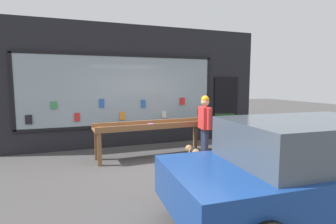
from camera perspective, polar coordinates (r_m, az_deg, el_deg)
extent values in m
plane|color=#474444|center=(6.08, -0.74, -11.93)|extent=(40.00, 40.00, 0.00)
cube|color=black|center=(8.08, -6.39, 5.63)|extent=(7.97, 0.20, 3.62)
cube|color=#8C9EA8|center=(7.85, -9.92, 4.56)|extent=(5.68, 0.03, 2.06)
cube|color=black|center=(7.88, -10.06, 12.07)|extent=(5.76, 0.06, 0.08)
cube|color=black|center=(7.94, -9.77, -2.89)|extent=(5.76, 0.06, 0.08)
cube|color=black|center=(7.87, -30.79, 3.76)|extent=(0.08, 0.06, 2.06)
cube|color=black|center=(8.80, 8.68, 4.78)|extent=(0.08, 0.06, 2.06)
cube|color=black|center=(7.83, -28.07, -1.48)|extent=(0.16, 0.03, 0.24)
cube|color=#338C4C|center=(7.72, -23.61, 1.39)|extent=(0.14, 0.03, 0.20)
cube|color=red|center=(7.74, -19.18, -1.06)|extent=(0.14, 0.03, 0.23)
cube|color=#2659B2|center=(7.74, -14.23, 1.89)|extent=(0.13, 0.03, 0.24)
cube|color=orange|center=(7.86, -9.93, -0.83)|extent=(0.14, 0.03, 0.24)
cube|color=#2659B2|center=(7.96, -5.40, 1.88)|extent=(0.12, 0.03, 0.23)
cube|color=silver|center=(8.19, -0.87, -0.57)|extent=(0.14, 0.03, 0.19)
cube|color=red|center=(8.37, 3.13, 2.36)|extent=(0.16, 0.03, 0.22)
cube|color=red|center=(8.67, 6.98, 0.03)|extent=(0.15, 0.03, 0.24)
cube|color=black|center=(9.19, 12.45, 0.87)|extent=(0.90, 0.04, 2.10)
cube|color=brown|center=(6.28, -14.69, -7.89)|extent=(0.09, 0.09, 0.77)
cube|color=brown|center=(7.18, 7.91, -5.93)|extent=(0.09, 0.09, 0.77)
cube|color=brown|center=(6.78, -15.31, -6.85)|extent=(0.09, 0.09, 0.77)
cube|color=brown|center=(7.63, 5.92, -5.18)|extent=(0.09, 0.09, 0.77)
cube|color=brown|center=(6.76, -3.37, -3.17)|extent=(3.00, 0.82, 0.04)
cube|color=brown|center=(6.46, -2.47, -3.07)|extent=(2.97, 0.20, 0.12)
cube|color=brown|center=(7.04, -4.21, -2.29)|extent=(2.97, 0.20, 0.12)
cube|color=orange|center=(6.51, -14.52, -3.40)|extent=(0.19, 0.22, 0.03)
cube|color=#338C4C|center=(6.35, -10.41, -3.59)|extent=(0.18, 0.22, 0.02)
cube|color=#994CA5|center=(6.58, -6.77, -3.17)|extent=(0.16, 0.20, 0.03)
cube|color=#994CA5|center=(6.96, -3.85, -2.60)|extent=(0.16, 0.22, 0.03)
cube|color=orange|center=(6.89, 0.02, -2.73)|extent=(0.19, 0.23, 0.02)
cube|color=#5999A5|center=(7.15, 3.40, -2.42)|extent=(0.14, 0.19, 0.02)
cube|color=#994CA5|center=(7.21, 7.28, -2.31)|extent=(0.18, 0.24, 0.03)
cylinder|color=#2D334C|center=(6.62, 8.17, -7.01)|extent=(0.14, 0.14, 0.77)
cylinder|color=#2D334C|center=(6.76, 7.73, -6.73)|extent=(0.14, 0.14, 0.77)
cube|color=red|center=(6.57, 8.04, -1.29)|extent=(0.28, 0.46, 0.54)
cylinder|color=red|center=(6.31, 8.89, -1.50)|extent=(0.09, 0.09, 0.52)
cylinder|color=red|center=(6.83, 7.25, -0.88)|extent=(0.09, 0.09, 0.52)
sphere|color=tan|center=(6.53, 8.09, 2.15)|extent=(0.21, 0.21, 0.21)
sphere|color=orange|center=(6.53, 8.10, 2.70)|extent=(0.20, 0.20, 0.20)
ellipsoid|color=#99724C|center=(6.26, 5.68, -8.66)|extent=(0.26, 0.36, 0.20)
ellipsoid|color=black|center=(6.25, 5.68, -8.57)|extent=(0.24, 0.23, 0.21)
sphere|color=#99724C|center=(6.40, 4.57, -7.92)|extent=(0.18, 0.18, 0.18)
cylinder|color=#99724C|center=(6.10, 6.80, -8.78)|extent=(0.05, 0.10, 0.12)
cylinder|color=#99724C|center=(6.41, 5.48, -10.08)|extent=(0.04, 0.04, 0.19)
cylinder|color=#99724C|center=(6.36, 4.76, -10.23)|extent=(0.04, 0.04, 0.19)
cylinder|color=#99724C|center=(6.26, 6.58, -10.50)|extent=(0.04, 0.04, 0.19)
cylinder|color=#99724C|center=(6.21, 5.85, -10.66)|extent=(0.04, 0.04, 0.19)
cube|color=#193F19|center=(7.35, 12.84, -4.68)|extent=(0.58, 0.34, 1.03)
cube|color=brown|center=(7.35, 12.84, -4.68)|extent=(0.58, 0.19, 0.07)
cube|color=#193F19|center=(7.70, 11.97, -4.15)|extent=(0.58, 0.34, 1.03)
cube|color=brown|center=(7.70, 11.97, -4.15)|extent=(0.58, 0.19, 0.07)
cube|color=navy|center=(4.28, 28.06, -12.58)|extent=(4.09, 1.85, 0.55)
cube|color=#4C5660|center=(4.14, 28.46, -5.29)|extent=(2.32, 1.57, 0.56)
cylinder|color=black|center=(5.84, 31.37, -10.60)|extent=(0.61, 0.21, 0.60)
cylinder|color=black|center=(4.31, 6.30, -15.66)|extent=(0.61, 0.21, 0.60)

